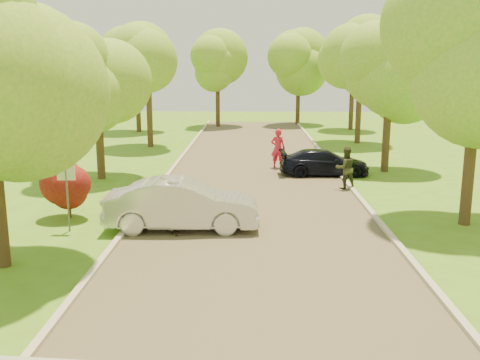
# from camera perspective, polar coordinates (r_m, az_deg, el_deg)

# --- Properties ---
(ground) EXTENTS (100.00, 100.00, 0.00)m
(ground) POSITION_cam_1_polar(r_m,az_deg,el_deg) (12.88, 1.81, -10.96)
(ground) COLOR #49731B
(ground) RESTS_ON ground
(road) EXTENTS (8.00, 60.00, 0.01)m
(road) POSITION_cam_1_polar(r_m,az_deg,el_deg) (20.48, 1.58, -2.20)
(road) COLOR #4C4438
(road) RESTS_ON ground
(curb_left) EXTENTS (0.18, 60.00, 0.12)m
(curb_left) POSITION_cam_1_polar(r_m,az_deg,el_deg) (20.84, -9.63, -1.97)
(curb_left) COLOR #B2AD9E
(curb_left) RESTS_ON ground
(curb_right) EXTENTS (0.18, 60.00, 0.12)m
(curb_right) POSITION_cam_1_polar(r_m,az_deg,el_deg) (20.90, 12.76, -2.06)
(curb_right) COLOR #B2AD9E
(curb_right) RESTS_ON ground
(street_sign) EXTENTS (0.55, 0.06, 2.17)m
(street_sign) POSITION_cam_1_polar(r_m,az_deg,el_deg) (17.19, -18.02, -0.22)
(street_sign) COLOR #59595E
(street_sign) RESTS_ON ground
(red_shrub) EXTENTS (1.70, 1.70, 1.95)m
(red_shrub) POSITION_cam_1_polar(r_m,az_deg,el_deg) (18.83, -17.90, -0.63)
(red_shrub) COLOR #382619
(red_shrub) RESTS_ON ground
(tree_l_midb) EXTENTS (4.30, 4.20, 6.62)m
(tree_l_midb) POSITION_cam_1_polar(r_m,az_deg,el_deg) (24.78, -14.66, 10.58)
(tree_l_midb) COLOR #382619
(tree_l_midb) RESTS_ON ground
(tree_l_far) EXTENTS (4.92, 4.80, 7.79)m
(tree_l_far) POSITION_cam_1_polar(r_m,az_deg,el_deg) (34.43, -9.47, 12.55)
(tree_l_far) COLOR #382619
(tree_l_far) RESTS_ON ground
(tree_r_midb) EXTENTS (4.51, 4.40, 7.01)m
(tree_r_midb) POSITION_cam_1_polar(r_m,az_deg,el_deg) (26.73, 16.13, 11.21)
(tree_r_midb) COLOR #382619
(tree_r_midb) RESTS_ON ground
(tree_r_far) EXTENTS (5.33, 5.20, 8.34)m
(tree_r_far) POSITION_cam_1_polar(r_m,az_deg,el_deg) (36.62, 13.16, 12.93)
(tree_r_far) COLOR #382619
(tree_r_far) RESTS_ON ground
(tree_bg_a) EXTENTS (5.12, 5.00, 7.72)m
(tree_bg_a) POSITION_cam_1_polar(r_m,az_deg,el_deg) (42.74, -10.70, 12.15)
(tree_bg_a) COLOR #382619
(tree_bg_a) RESTS_ON ground
(tree_bg_b) EXTENTS (5.12, 5.00, 7.95)m
(tree_bg_b) POSITION_cam_1_polar(r_m,az_deg,el_deg) (44.66, 12.28, 12.36)
(tree_bg_b) COLOR #382619
(tree_bg_b) RESTS_ON ground
(tree_bg_c) EXTENTS (4.92, 4.80, 7.33)m
(tree_bg_c) POSITION_cam_1_polar(r_m,az_deg,el_deg) (45.94, -2.15, 11.95)
(tree_bg_c) COLOR #382619
(tree_bg_c) RESTS_ON ground
(tree_bg_d) EXTENTS (5.12, 5.00, 7.72)m
(tree_bg_d) POSITION_cam_1_polar(r_m,az_deg,el_deg) (48.06, 6.56, 12.23)
(tree_bg_d) COLOR #382619
(tree_bg_d) RESTS_ON ground
(silver_sedan) EXTENTS (4.85, 1.81, 1.58)m
(silver_sedan) POSITION_cam_1_polar(r_m,az_deg,el_deg) (16.86, -6.18, -2.62)
(silver_sedan) COLOR silver
(silver_sedan) RESTS_ON ground
(dark_sedan) EXTENTS (4.24, 1.80, 1.22)m
(dark_sedan) POSITION_cam_1_polar(r_m,az_deg,el_deg) (25.51, 8.95, 1.87)
(dark_sedan) COLOR black
(dark_sedan) RESTS_ON ground
(longboard) EXTENTS (0.52, 0.84, 0.10)m
(longboard) POSITION_cam_1_polar(r_m,az_deg,el_deg) (16.62, -7.02, -5.37)
(longboard) COLOR black
(longboard) RESTS_ON ground
(skateboarder) EXTENTS (1.18, 0.94, 1.60)m
(skateboarder) POSITION_cam_1_polar(r_m,az_deg,el_deg) (16.40, -7.09, -2.65)
(skateboarder) COLOR slate
(skateboarder) RESTS_ON longboard
(person_striped) EXTENTS (0.83, 0.66, 1.99)m
(person_striped) POSITION_cam_1_polar(r_m,az_deg,el_deg) (27.03, 4.07, 3.38)
(person_striped) COLOR red
(person_striped) RESTS_ON ground
(person_olive) EXTENTS (0.98, 0.83, 1.77)m
(person_olive) POSITION_cam_1_polar(r_m,az_deg,el_deg) (22.70, 11.20, 1.25)
(person_olive) COLOR #31341F
(person_olive) RESTS_ON ground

